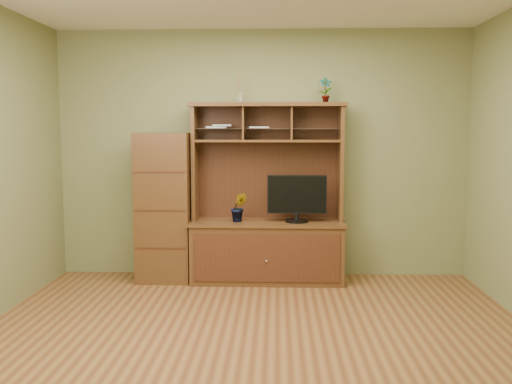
{
  "coord_description": "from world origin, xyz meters",
  "views": [
    {
      "loc": [
        0.17,
        -4.3,
        1.63
      ],
      "look_at": [
        -0.04,
        1.2,
        1.02
      ],
      "focal_mm": 40.0,
      "sensor_mm": 36.0,
      "label": 1
    }
  ],
  "objects": [
    {
      "name": "top_plant",
      "position": [
        0.67,
        1.8,
        2.03
      ],
      "size": [
        0.15,
        0.11,
        0.27
      ],
      "primitive_type": "imported",
      "rotation": [
        0.0,
        0.0,
        0.11
      ],
      "color": "#315E21",
      "rests_on": "media_hutch"
    },
    {
      "name": "side_cabinet",
      "position": [
        -1.04,
        1.73,
        0.79
      ],
      "size": [
        0.57,
        0.52,
        1.59
      ],
      "color": "#402512",
      "rests_on": "room"
    },
    {
      "name": "reed_diffuser",
      "position": [
        -0.24,
        1.8,
        2.02
      ],
      "size": [
        0.06,
        0.06,
        0.3
      ],
      "color": "silver",
      "rests_on": "media_hutch"
    },
    {
      "name": "orchid_plant",
      "position": [
        -0.23,
        1.65,
        0.8
      ],
      "size": [
        0.18,
        0.15,
        0.31
      ],
      "primitive_type": "imported",
      "rotation": [
        0.0,
        0.0,
        0.07
      ],
      "color": "#2C511B",
      "rests_on": "media_hutch"
    },
    {
      "name": "magazines",
      "position": [
        -0.32,
        1.8,
        1.65
      ],
      "size": [
        0.69,
        0.2,
        0.04
      ],
      "color": "#BCBCC2",
      "rests_on": "media_hutch"
    },
    {
      "name": "room",
      "position": [
        0.0,
        0.0,
        1.35
      ],
      "size": [
        4.54,
        4.04,
        2.74
      ],
      "color": "brown",
      "rests_on": "ground"
    },
    {
      "name": "media_hutch",
      "position": [
        0.06,
        1.73,
        0.52
      ],
      "size": [
        1.66,
        0.61,
        1.9
      ],
      "color": "#402512",
      "rests_on": "room"
    },
    {
      "name": "monitor",
      "position": [
        0.38,
        1.64,
        0.91
      ],
      "size": [
        0.63,
        0.24,
        0.5
      ],
      "rotation": [
        0.0,
        0.0,
        -0.02
      ],
      "color": "black",
      "rests_on": "media_hutch"
    }
  ]
}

